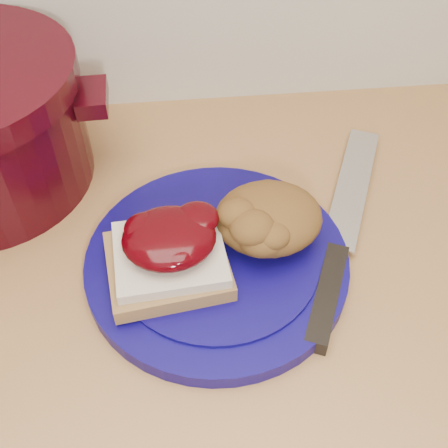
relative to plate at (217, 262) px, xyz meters
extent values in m
cube|color=beige|center=(-0.06, 0.02, -0.48)|extent=(4.00, 0.60, 0.86)
cylinder|color=#0C0655|center=(0.00, 0.00, 0.00)|extent=(0.30, 0.30, 0.02)
cube|color=olive|center=(-0.05, -0.02, 0.02)|extent=(0.14, 0.12, 0.02)
cube|color=beige|center=(-0.05, -0.02, 0.04)|extent=(0.12, 0.11, 0.01)
ellipsoid|color=#330105|center=(-0.05, -0.01, 0.06)|extent=(0.10, 0.09, 0.03)
ellipsoid|color=brown|center=(0.06, 0.02, 0.04)|extent=(0.12, 0.11, 0.06)
cube|color=black|center=(0.11, -0.06, 0.00)|extent=(0.07, 0.13, 0.02)
cube|color=silver|center=(0.18, 0.10, 0.00)|extent=(0.12, 0.21, 0.00)
cube|color=silver|center=(0.12, 0.00, -0.01)|extent=(0.11, 0.15, 0.00)
cube|color=black|center=(-0.13, 0.18, 0.10)|extent=(0.04, 0.06, 0.02)
camera|label=1|loc=(-0.03, -0.38, 0.49)|focal=45.00mm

